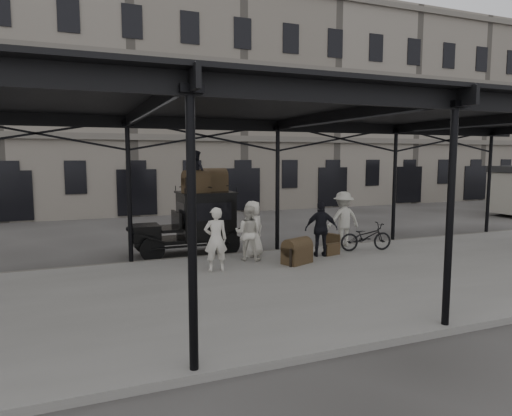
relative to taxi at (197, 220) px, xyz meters
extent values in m
plane|color=#383533|center=(2.61, -3.04, -1.20)|extent=(120.00, 120.00, 0.00)
cube|color=slate|center=(2.61, -5.04, -1.13)|extent=(28.00, 8.00, 0.15)
cylinder|color=black|center=(12.61, -1.04, 0.95)|extent=(0.14, 0.14, 4.30)
cylinder|color=black|center=(2.61, -1.04, 0.95)|extent=(0.14, 0.14, 4.30)
cylinder|color=black|center=(2.61, -8.84, 0.95)|extent=(0.14, 0.14, 4.30)
cube|color=black|center=(2.61, -1.04, 3.28)|extent=(22.00, 0.10, 0.45)
cube|color=black|center=(2.61, -8.84, 3.28)|extent=(22.00, 0.10, 0.45)
cube|color=black|center=(2.61, -4.74, 3.45)|extent=(22.50, 9.00, 0.08)
cube|color=silver|center=(2.61, -4.74, 3.52)|extent=(18.00, 7.00, 0.04)
cube|color=slate|center=(2.61, 14.96, 5.80)|extent=(64.00, 8.00, 14.00)
cylinder|color=black|center=(-1.68, -0.72, -0.80)|extent=(0.80, 0.10, 0.80)
cylinder|color=black|center=(-1.68, 0.72, -0.80)|extent=(0.80, 0.10, 0.80)
cylinder|color=black|center=(0.92, -0.72, -0.80)|extent=(0.80, 0.10, 0.80)
cylinder|color=black|center=(0.92, 0.72, -0.80)|extent=(0.80, 0.10, 0.80)
cube|color=black|center=(-0.43, 0.00, -0.65)|extent=(3.60, 1.25, 0.12)
cube|color=black|center=(-1.78, 0.00, -0.35)|extent=(0.90, 1.00, 0.55)
cube|color=black|center=(-2.25, 0.00, -0.35)|extent=(0.06, 0.70, 0.55)
cube|color=black|center=(-0.98, 0.00, -0.25)|extent=(0.70, 1.30, 0.10)
cube|color=black|center=(0.32, 0.00, 0.15)|extent=(1.80, 1.45, 1.55)
cube|color=black|center=(0.32, -0.73, 0.35)|extent=(1.40, 0.02, 0.60)
cube|color=black|center=(0.32, 0.00, 0.95)|extent=(1.90, 1.55, 0.06)
imported|color=silver|center=(-0.29, -3.14, -0.14)|extent=(0.71, 0.51, 1.83)
imported|color=silver|center=(1.06, -2.21, -0.19)|extent=(1.06, 1.01, 1.73)
imported|color=silver|center=(1.39, -1.77, -0.14)|extent=(1.05, 0.88, 1.83)
imported|color=black|center=(3.48, -2.58, -0.15)|extent=(1.15, 0.79, 1.81)
imported|color=beige|center=(5.06, -1.43, -0.05)|extent=(1.31, 0.78, 2.00)
imported|color=black|center=(5.38, -2.37, -0.57)|extent=(1.93, 0.99, 0.97)
imported|color=black|center=(-0.03, -0.10, 1.69)|extent=(0.74, 0.84, 1.43)
cube|color=olive|center=(2.58, -2.73, -0.80)|extent=(0.66, 0.53, 0.50)
cube|color=#44341F|center=(4.78, -1.24, -0.83)|extent=(0.35, 0.61, 0.45)
cube|color=#44341F|center=(3.90, -2.59, -0.85)|extent=(0.62, 0.29, 0.40)
camera|label=1|loc=(-4.03, -15.39, 2.19)|focal=32.00mm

